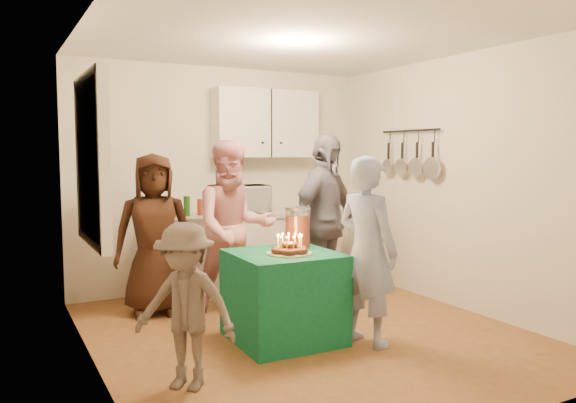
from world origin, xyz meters
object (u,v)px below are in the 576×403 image
man_birthday (367,251)px  woman_back_left (154,234)px  woman_back_center (234,229)px  counter (249,253)px  microwave (243,199)px  woman_back_right (324,221)px  punch_jar (298,228)px  child_near_left (185,306)px  party_table (284,296)px

man_birthday → woman_back_left: bearing=22.1°
woman_back_left → woman_back_center: woman_back_center is taller
counter → microwave: size_ratio=3.82×
counter → woman_back_right: 1.21m
microwave → man_birthday: 2.21m
microwave → woman_back_right: (0.46, -1.04, -0.17)m
punch_jar → child_near_left: 1.53m
man_birthday → woman_back_center: size_ratio=0.92×
counter → woman_back_center: (-0.56, -0.90, 0.43)m
microwave → man_birthday: size_ratio=0.36×
man_birthday → woman_back_right: woman_back_right is taller
punch_jar → child_near_left: child_near_left is taller
woman_back_left → woman_back_right: size_ratio=0.89×
party_table → woman_back_left: 1.57m
woman_back_center → woman_back_right: woman_back_right is taller
counter → microwave: microwave is taller
counter → party_table: 1.84m
woman_back_center → counter: bearing=67.3°
party_table → woman_back_center: bearing=95.4°
microwave → woman_back_center: size_ratio=0.33×
punch_jar → man_birthday: bearing=-60.7°
counter → party_table: (-0.47, -1.78, -0.05)m
party_table → man_birthday: (0.57, -0.41, 0.41)m
party_table → woman_back_center: woman_back_center is taller
man_birthday → woman_back_right: bearing=-30.2°
counter → woman_back_right: bearing=-69.4°
man_birthday → woman_back_center: bearing=11.0°
woman_back_center → microwave: bearing=70.7°
woman_back_right → child_near_left: (-1.91, -1.30, -0.33)m
counter → man_birthday: (0.10, -2.19, 0.36)m
counter → microwave: 0.64m
man_birthday → woman_back_left: 2.17m
man_birthday → woman_back_center: woman_back_center is taller
party_table → woman_back_left: woman_back_left is taller
microwave → party_table: bearing=-96.2°
child_near_left → woman_back_center: bearing=100.9°
woman_back_left → woman_back_right: bearing=-8.2°
counter → woman_back_center: size_ratio=1.27×
child_near_left → woman_back_left: bearing=125.8°
microwave → party_table: 1.95m
punch_jar → counter: bearing=81.6°
microwave → woman_back_center: woman_back_center is taller
woman_back_center → child_near_left: woman_back_center is taller
microwave → party_table: (-0.40, -1.78, -0.69)m
woman_back_right → man_birthday: bearing=-130.4°
punch_jar → woman_back_right: (0.63, 0.55, -0.03)m
microwave → child_near_left: microwave is taller
microwave → woman_back_center: 1.04m
child_near_left → microwave: bearing=102.7°
punch_jar → microwave: bearing=84.1°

